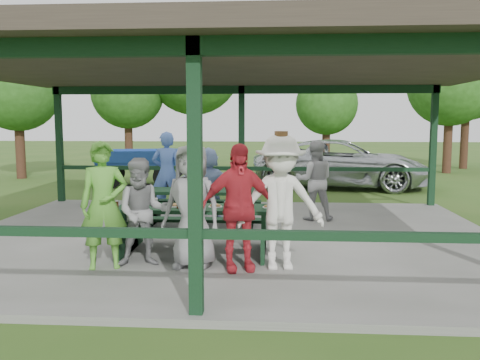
# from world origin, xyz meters

# --- Properties ---
(ground) EXTENTS (90.00, 90.00, 0.00)m
(ground) POSITION_xyz_m (0.00, 0.00, 0.00)
(ground) COLOR #2E5319
(ground) RESTS_ON ground
(concrete_slab) EXTENTS (10.00, 8.00, 0.10)m
(concrete_slab) POSITION_xyz_m (0.00, 0.00, 0.05)
(concrete_slab) COLOR slate
(concrete_slab) RESTS_ON ground
(pavilion_structure) EXTENTS (10.60, 8.60, 3.24)m
(pavilion_structure) POSITION_xyz_m (0.00, 0.00, 3.17)
(pavilion_structure) COLOR black
(pavilion_structure) RESTS_ON concrete_slab
(picnic_table_near) EXTENTS (2.54, 1.39, 0.75)m
(picnic_table_near) POSITION_xyz_m (-0.41, -1.20, 0.57)
(picnic_table_near) COLOR black
(picnic_table_near) RESTS_ON concrete_slab
(picnic_table_far) EXTENTS (2.39, 1.39, 0.75)m
(picnic_table_far) POSITION_xyz_m (-0.62, 0.80, 0.57)
(picnic_table_far) COLOR black
(picnic_table_far) RESTS_ON concrete_slab
(table_setting) EXTENTS (2.56, 0.45, 0.10)m
(table_setting) POSITION_xyz_m (-0.52, -1.16, 0.88)
(table_setting) COLOR white
(table_setting) RESTS_ON picnic_table_near
(contestant_green) EXTENTS (0.78, 0.63, 1.84)m
(contestant_green) POSITION_xyz_m (-1.59, -2.14, 1.02)
(contestant_green) COLOR #50982F
(contestant_green) RESTS_ON concrete_slab
(contestant_grey_left) EXTENTS (0.89, 0.76, 1.59)m
(contestant_grey_left) POSITION_xyz_m (-1.07, -1.99, 0.90)
(contestant_grey_left) COLOR gray
(contestant_grey_left) RESTS_ON concrete_slab
(contestant_grey_mid) EXTENTS (1.00, 0.79, 1.80)m
(contestant_grey_mid) POSITION_xyz_m (-0.33, -2.04, 1.00)
(contestant_grey_mid) COLOR gray
(contestant_grey_mid) RESTS_ON concrete_slab
(contestant_red) EXTENTS (1.14, 0.72, 1.81)m
(contestant_red) POSITION_xyz_m (0.34, -2.12, 1.01)
(contestant_red) COLOR red
(contestant_red) RESTS_ON concrete_slab
(contestant_white_fedora) EXTENTS (1.32, 0.86, 1.98)m
(contestant_white_fedora) POSITION_xyz_m (0.94, -2.01, 1.07)
(contestant_white_fedora) COLOR white
(contestant_white_fedora) RESTS_ON concrete_slab
(spectator_lblue) EXTENTS (1.49, 0.64, 1.56)m
(spectator_lblue) POSITION_xyz_m (-0.57, 1.62, 0.88)
(spectator_lblue) COLOR #8199C7
(spectator_lblue) RESTS_ON concrete_slab
(spectator_blue) EXTENTS (0.72, 0.51, 1.88)m
(spectator_blue) POSITION_xyz_m (-1.61, 2.20, 1.04)
(spectator_blue) COLOR #4566B3
(spectator_blue) RESTS_ON concrete_slab
(spectator_grey) EXTENTS (0.85, 0.67, 1.71)m
(spectator_grey) POSITION_xyz_m (1.71, 1.68, 0.96)
(spectator_grey) COLOR #9B9B9E
(spectator_grey) RESTS_ON concrete_slab
(pickup_truck) EXTENTS (6.12, 3.62, 1.60)m
(pickup_truck) POSITION_xyz_m (3.09, 7.88, 0.80)
(pickup_truck) COLOR silver
(pickup_truck) RESTS_ON ground
(farm_trailer) EXTENTS (3.81, 2.14, 1.32)m
(farm_trailer) POSITION_xyz_m (-3.85, 7.96, 0.65)
(farm_trailer) COLOR navy
(farm_trailer) RESTS_ON ground
(tree_far_left) EXTENTS (3.29, 3.29, 5.14)m
(tree_far_left) POSITION_xyz_m (-5.85, 13.72, 3.47)
(tree_far_left) COLOR #351F15
(tree_far_left) RESTS_ON ground
(tree_left) EXTENTS (4.40, 4.40, 6.87)m
(tree_left) POSITION_xyz_m (-2.91, 14.34, 4.66)
(tree_left) COLOR #351F15
(tree_left) RESTS_ON ground
(tree_mid) EXTENTS (2.79, 2.79, 4.36)m
(tree_mid) POSITION_xyz_m (3.18, 14.21, 2.94)
(tree_mid) COLOR #351F15
(tree_mid) RESTS_ON ground
(tree_right) EXTENTS (3.53, 3.53, 5.52)m
(tree_right) POSITION_xyz_m (8.15, 12.87, 3.73)
(tree_right) COLOR #351F15
(tree_right) RESTS_ON ground
(tree_edge_left) EXTENTS (3.23, 3.23, 5.05)m
(tree_edge_left) POSITION_xyz_m (-8.92, 9.69, 3.41)
(tree_edge_left) COLOR #351F15
(tree_edge_left) RESTS_ON ground
(tree_far_right) EXTENTS (3.96, 3.96, 6.19)m
(tree_far_right) POSITION_xyz_m (9.61, 15.02, 4.19)
(tree_far_right) COLOR #351F15
(tree_far_right) RESTS_ON ground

